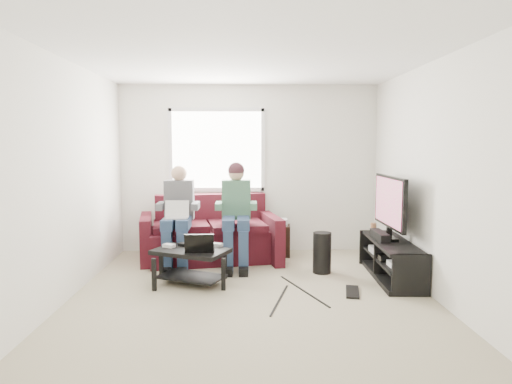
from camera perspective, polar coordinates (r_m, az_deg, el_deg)
floor at (r=5.18m, az=-0.54°, el=-13.01°), size 4.50×4.50×0.00m
ceiling at (r=4.98m, az=-0.57°, el=16.54°), size 4.50×4.50×0.00m
wall_back at (r=7.16m, az=-0.89°, el=2.89°), size 4.50×0.00×4.50m
wall_front at (r=2.68m, az=0.33°, el=-2.34°), size 4.50×0.00×4.50m
wall_left at (r=5.27m, az=-22.85°, el=1.30°), size 0.00×4.50×4.50m
wall_right at (r=5.34m, az=21.44°, el=1.41°), size 0.00×4.50×4.50m
window at (r=7.14m, az=-4.92°, el=5.27°), size 1.48×0.04×1.28m
sofa at (r=6.75m, az=-5.85°, el=-5.57°), size 2.15×1.23×0.93m
person_left at (r=6.35m, az=-9.74°, el=-2.39°), size 0.40×0.71×1.39m
person_right at (r=6.30m, az=-2.50°, el=-1.82°), size 0.40×0.71×1.44m
laptop_silver at (r=6.19m, az=-9.95°, el=-2.71°), size 0.36×0.28×0.24m
coffee_table at (r=5.60m, az=-8.13°, el=-8.25°), size 1.00×0.84×0.43m
laptop_black at (r=5.46m, az=-7.01°, el=-6.09°), size 0.41×0.35×0.24m
controller_a at (r=5.72m, az=-10.82°, el=-6.61°), size 0.17×0.15×0.04m
controller_b at (r=5.75m, az=-8.95°, el=-6.50°), size 0.16×0.13×0.04m
controller_c at (r=5.69m, az=-4.96°, el=-6.60°), size 0.16×0.13×0.04m
tv_stand at (r=6.06m, az=16.50°, el=-8.33°), size 0.50×1.46×0.48m
tv at (r=6.02m, az=16.39°, el=-1.40°), size 0.12×1.10×0.81m
soundbar at (r=6.05m, az=15.21°, el=-5.26°), size 0.12×0.50×0.10m
drink_cup at (r=6.56m, az=14.47°, el=-4.27°), size 0.08×0.08×0.12m
console_white at (r=5.67m, az=17.79°, el=-8.61°), size 0.30×0.22×0.06m
console_grey at (r=6.32m, az=15.68°, el=-6.97°), size 0.34×0.26×0.08m
console_black at (r=5.99m, az=16.67°, el=-7.75°), size 0.38×0.30×0.07m
subwoofer at (r=6.10m, az=8.25°, el=-7.52°), size 0.24×0.24×0.54m
keyboard_floor at (r=5.43m, az=11.97°, el=-12.11°), size 0.24×0.46×0.02m
end_table at (r=6.96m, az=2.97°, el=-5.88°), size 0.31×0.31×0.57m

